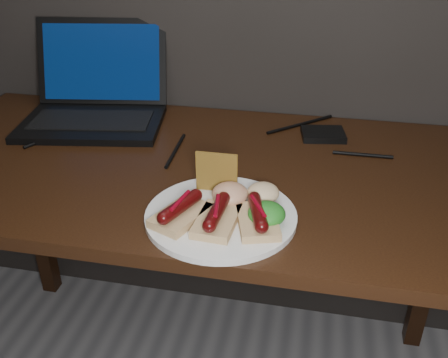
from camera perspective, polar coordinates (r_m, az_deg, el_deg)
desk at (r=1.20m, az=-3.49°, el=-1.96°), size 1.40×0.70×0.75m
laptop at (r=1.43m, az=-14.43°, el=8.79°), size 0.42×0.39×0.25m
hard_drive at (r=1.31m, az=11.25°, el=5.04°), size 0.12×0.10×0.02m
desk_cables at (r=1.27m, az=-0.93°, el=4.64°), size 0.89×0.39×0.01m
plate at (r=0.96m, az=-0.36°, el=-4.21°), size 0.30×0.30×0.01m
bread_sausage_left at (r=0.93m, az=-4.99°, el=-3.73°), size 0.11×0.13×0.04m
bread_sausage_center at (r=0.91m, az=-0.83°, el=-4.34°), size 0.08×0.12×0.04m
bread_sausage_right at (r=0.91m, az=3.86°, el=-4.36°), size 0.10×0.13×0.04m
crispbread at (r=1.00m, az=-0.84°, el=0.78°), size 0.09×0.01×0.08m
salad_greens at (r=0.92m, az=4.90°, el=-3.98°), size 0.07×0.07×0.04m
salsa_mound at (r=0.97m, az=0.68°, el=-1.71°), size 0.07×0.07×0.04m
coleslaw_mound at (r=0.99m, az=4.50°, el=-1.56°), size 0.06×0.06×0.04m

